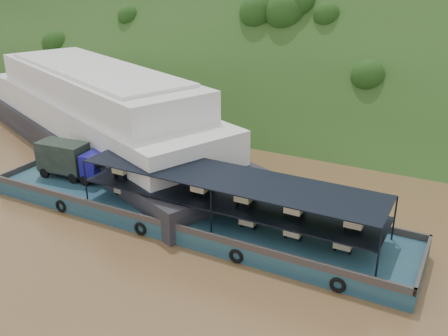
% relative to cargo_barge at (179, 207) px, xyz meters
% --- Properties ---
extents(ground, '(160.00, 160.00, 0.00)m').
position_rel_cargo_barge_xyz_m(ground, '(3.75, 1.22, -1.09)').
color(ground, brown).
rests_on(ground, ground).
extents(hillside, '(140.00, 39.60, 39.60)m').
position_rel_cargo_barge_xyz_m(hillside, '(3.75, 37.22, -1.09)').
color(hillside, '#1B3413').
rests_on(hillside, ground).
extents(cargo_barge, '(35.00, 7.18, 4.54)m').
position_rel_cargo_barge_xyz_m(cargo_barge, '(0.00, 0.00, 0.00)').
color(cargo_barge, '#15334B').
rests_on(cargo_barge, ground).
extents(passenger_ferry, '(45.20, 27.63, 8.99)m').
position_rel_cargo_barge_xyz_m(passenger_ferry, '(-16.53, 9.85, 2.80)').
color(passenger_ferry, black).
rests_on(passenger_ferry, ground).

